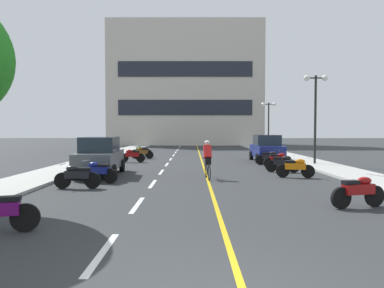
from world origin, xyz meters
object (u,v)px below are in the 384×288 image
at_px(parked_car_near, 100,156).
at_px(motorcycle_6, 279,160).
at_px(motorcycle_2, 78,176).
at_px(motorcycle_10, 142,151).
at_px(motorcycle_1, 359,191).
at_px(cyclist_rider, 208,159).
at_px(motorcycle_4, 296,167).
at_px(street_lamp_far, 269,115).
at_px(motorcycle_5, 283,163).
at_px(motorcycle_8, 133,155).
at_px(motorcycle_9, 143,152).
at_px(parked_car_mid, 267,148).
at_px(street_lamp_mid, 316,99).
at_px(motorcycle_7, 270,157).
at_px(motorcycle_3, 98,171).

xyz_separation_m(parked_car_near, motorcycle_6, (9.27, 3.12, -0.44)).
distance_m(motorcycle_2, motorcycle_10, 15.40).
bearing_deg(motorcycle_1, cyclist_rider, 123.95).
height_order(motorcycle_1, motorcycle_10, same).
relative_size(motorcycle_4, cyclist_rider, 0.96).
distance_m(street_lamp_far, motorcycle_5, 18.73).
bearing_deg(motorcycle_1, motorcycle_10, 114.97).
bearing_deg(cyclist_rider, motorcycle_8, 120.25).
distance_m(motorcycle_9, motorcycle_10, 1.78).
relative_size(motorcycle_4, motorcycle_5, 1.02).
bearing_deg(motorcycle_6, parked_car_mid, 86.87).
bearing_deg(street_lamp_far, motorcycle_10, -146.54).
relative_size(street_lamp_mid, motorcycle_9, 3.16).
bearing_deg(motorcycle_1, motorcycle_4, 89.45).
height_order(street_lamp_far, motorcycle_9, street_lamp_far).
distance_m(street_lamp_far, motorcycle_9, 15.32).
distance_m(street_lamp_mid, street_lamp_far, 14.58).
height_order(motorcycle_7, cyclist_rider, cyclist_rider).
relative_size(motorcycle_2, motorcycle_4, 1.01).
distance_m(motorcycle_7, motorcycle_9, 9.81).
bearing_deg(motorcycle_1, motorcycle_8, 121.85).
xyz_separation_m(street_lamp_mid, motorcycle_6, (-2.60, -1.59, -3.54)).
relative_size(motorcycle_3, motorcycle_5, 1.00).
xyz_separation_m(motorcycle_2, motorcycle_3, (0.38, 1.41, 0.00)).
bearing_deg(street_lamp_far, parked_car_mid, -102.65).
distance_m(motorcycle_8, motorcycle_9, 3.05).
distance_m(motorcycle_4, motorcycle_9, 13.57).
bearing_deg(motorcycle_8, street_lamp_far, 47.02).
distance_m(motorcycle_2, motorcycle_3, 1.46).
bearing_deg(motorcycle_4, motorcycle_2, -161.38).
xyz_separation_m(motorcycle_3, motorcycle_7, (8.61, 7.37, 0.00)).
height_order(motorcycle_7, motorcycle_9, same).
relative_size(parked_car_mid, motorcycle_10, 2.55).
bearing_deg(motorcycle_8, motorcycle_1, -58.15).
bearing_deg(motorcycle_5, street_lamp_mid, 51.45).
distance_m(motorcycle_1, motorcycle_10, 20.52).
bearing_deg(motorcycle_7, motorcycle_9, 150.23).
height_order(motorcycle_1, motorcycle_2, same).
bearing_deg(parked_car_mid, motorcycle_1, -92.01).
bearing_deg(motorcycle_7, motorcycle_10, 143.15).
bearing_deg(motorcycle_2, motorcycle_4, 18.62).
height_order(motorcycle_1, motorcycle_5, same).
distance_m(motorcycle_1, motorcycle_6, 10.26).
distance_m(motorcycle_6, motorcycle_8, 9.54).
relative_size(motorcycle_1, cyclist_rider, 0.94).
relative_size(motorcycle_3, motorcycle_6, 0.98).
relative_size(motorcycle_6, cyclist_rider, 0.96).
xyz_separation_m(motorcycle_4, motorcycle_5, (-0.06, 2.05, 0.00)).
bearing_deg(motorcycle_1, street_lamp_far, 83.15).
relative_size(motorcycle_9, cyclist_rider, 0.96).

